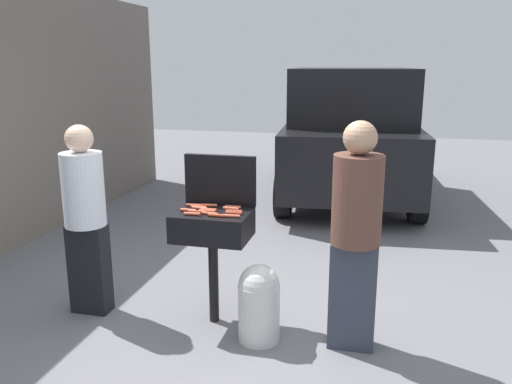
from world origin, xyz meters
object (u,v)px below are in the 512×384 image
Objects in this scene: hot_dog_3 at (192,214)px; hot_dog_12 at (216,215)px; bbq_grill at (213,229)px; person_right at (356,229)px; hot_dog_5 at (231,209)px; hot_dog_6 at (198,207)px; hot_dog_0 at (207,211)px; hot_dog_7 at (234,213)px; hot_dog_14 at (188,210)px; hot_dog_4 at (234,211)px; propane_tank at (259,302)px; hot_dog_13 at (194,205)px; hot_dog_8 at (196,212)px; parked_minivan at (350,132)px; hot_dog_1 at (209,205)px; hot_dog_2 at (209,210)px; hot_dog_10 at (233,207)px; hot_dog_9 at (210,214)px; hot_dog_15 at (232,216)px; person_left at (85,214)px; hot_dog_11 at (200,208)px.

hot_dog_12 is at bearing 1.87° from hot_dog_3.
person_right reaches higher than bbq_grill.
hot_dog_6 is at bearing -176.93° from hot_dog_5.
hot_dog_3 is at bearing -131.23° from hot_dog_0.
hot_dog_7 and hot_dog_14 have the same top height.
hot_dog_4 is 0.97m from person_right.
propane_tank is at bearing -8.64° from hot_dog_3.
hot_dog_7 is at bearing -20.54° from hot_dog_13.
hot_dog_0 is 0.21m from hot_dog_4.
hot_dog_5 is 0.28m from hot_dog_8.
bbq_grill is 0.25m from hot_dog_7.
hot_dog_4 is at bearing 77.91° from parked_minivan.
hot_dog_1 is 1.00× the size of hot_dog_5.
hot_dog_3 and hot_dog_8 have the same top height.
hot_dog_5 is at bearing 36.07° from hot_dog_0.
hot_dog_2 is 1.00× the size of hot_dog_10.
hot_dog_12 is 0.36m from hot_dog_13.
parked_minivan is at bearing 80.36° from hot_dog_2.
hot_dog_8 is at bearing -76.01° from hot_dog_6.
hot_dog_14 is at bearing 160.17° from hot_dog_8.
parked_minivan is (0.83, 4.52, 0.07)m from hot_dog_1.
hot_dog_5 is at bearing 135.36° from propane_tank.
hot_dog_9 is 4.81m from parked_minivan.
hot_dog_0 is 0.15m from hot_dog_14.
hot_dog_14 is (-0.20, 0.05, 0.00)m from hot_dog_9.
hot_dog_15 is (0.01, -0.08, 0.00)m from hot_dog_7.
bbq_grill is 0.22m from hot_dog_1.
hot_dog_10 is (0.24, 0.20, 0.00)m from hot_dog_8.
person_right reaches higher than hot_dog_12.
person_right is at bearing -6.46° from bbq_grill.
parked_minivan is (0.95, 4.55, 0.07)m from hot_dog_13.
hot_dog_6 is at bearing 150.79° from hot_dog_2.
parked_minivan is (0.79, 4.65, 0.07)m from hot_dog_2.
hot_dog_1 is at bearing 79.80° from hot_dog_8.
hot_dog_9 is 1.00× the size of hot_dog_15.
hot_dog_3 and hot_dog_15 have the same top height.
hot_dog_5 is 0.13m from hot_dog_7.
hot_dog_14 is 0.08× the size of person_left.
hot_dog_14 is (-0.19, -0.04, 0.16)m from bbq_grill.
hot_dog_3 is 0.21× the size of propane_tank.
hot_dog_2 reaches higher than bbq_grill.
hot_dog_10 is at bearing -1.53° from hot_dog_1.
hot_dog_2 is 0.11m from hot_dog_8.
person_left reaches higher than hot_dog_2.
hot_dog_0 is 0.11m from hot_dog_11.
person_right is (1.27, -0.20, -0.03)m from hot_dog_6.
propane_tank is at bearing 5.75° from person_left.
hot_dog_13 is 0.03× the size of parked_minivan.
person_left is at bearing -170.66° from hot_dog_6.
hot_dog_0 is 0.81m from propane_tank.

